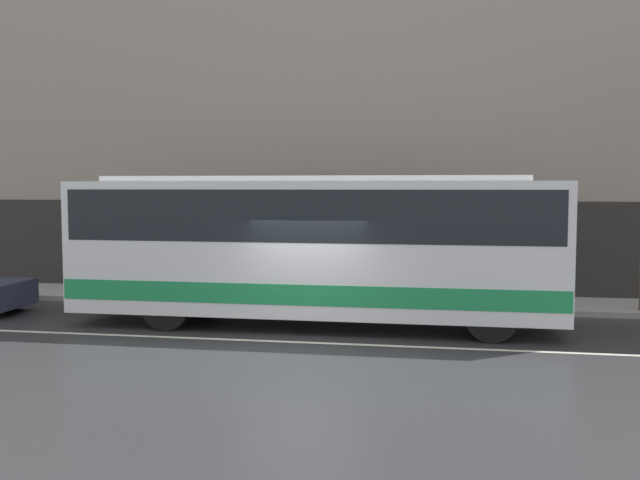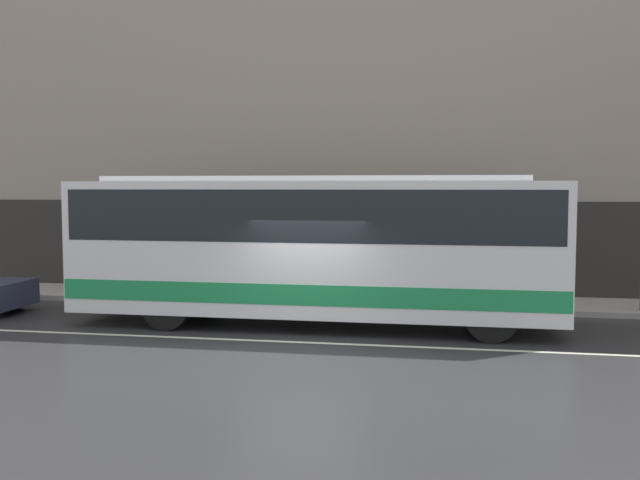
# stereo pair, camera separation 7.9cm
# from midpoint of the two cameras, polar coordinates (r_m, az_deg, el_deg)

# --- Properties ---
(ground_plane) EXTENTS (60.00, 60.00, 0.00)m
(ground_plane) POSITION_cam_midpoint_polar(r_m,az_deg,el_deg) (14.87, -1.57, -8.20)
(ground_plane) COLOR #2D2D30
(sidewalk) EXTENTS (60.00, 2.42, 0.15)m
(sidewalk) POSITION_cam_midpoint_polar(r_m,az_deg,el_deg) (19.90, 1.48, -4.79)
(sidewalk) COLOR #A09E99
(sidewalk) RESTS_ON ground_plane
(building_facade) EXTENTS (60.00, 0.35, 13.66)m
(building_facade) POSITION_cam_midpoint_polar(r_m,az_deg,el_deg) (21.26, 2.08, 13.50)
(building_facade) COLOR gray
(building_facade) RESTS_ON ground_plane
(lane_stripe) EXTENTS (54.00, 0.14, 0.01)m
(lane_stripe) POSITION_cam_midpoint_polar(r_m,az_deg,el_deg) (14.87, -1.57, -8.18)
(lane_stripe) COLOR beige
(lane_stripe) RESTS_ON ground_plane
(transit_bus) EXTENTS (11.12, 2.58, 3.45)m
(transit_bus) POSITION_cam_midpoint_polar(r_m,az_deg,el_deg) (16.38, -0.63, -0.16)
(transit_bus) COLOR white
(transit_bus) RESTS_ON ground_plane
(pedestrian_waiting) EXTENTS (0.36, 0.36, 1.56)m
(pedestrian_waiting) POSITION_cam_midpoint_polar(r_m,az_deg,el_deg) (21.42, -8.53, -2.05)
(pedestrian_waiting) COLOR #1E5933
(pedestrian_waiting) RESTS_ON sidewalk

